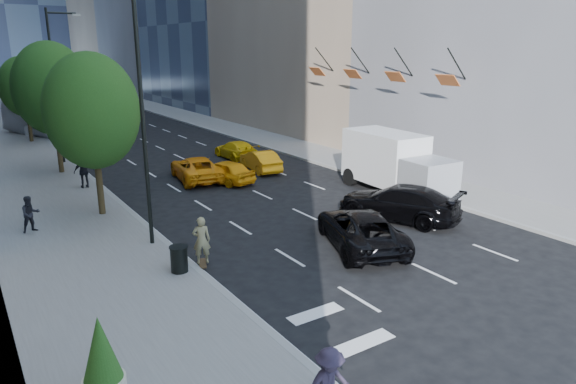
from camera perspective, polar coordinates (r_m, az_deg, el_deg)
ground at (r=21.15m, az=5.87°, el=-5.79°), size 160.00×160.00×0.00m
sidewalk_left at (r=45.95m, az=-28.46°, el=4.30°), size 6.00×120.00×0.15m
sidewalk_right at (r=51.05m, az=-6.74°, el=7.09°), size 4.00×120.00×0.15m
lamp_near at (r=20.24m, az=-15.50°, el=9.74°), size 2.13×0.22×10.00m
lamp_far at (r=37.73m, az=-24.29°, el=11.53°), size 2.13×0.22×10.00m
tree_near at (r=24.90m, az=-20.95°, el=8.37°), size 4.20×4.20×7.46m
tree_mid at (r=34.66m, az=-24.79°, el=10.38°), size 4.50×4.50×7.99m
tree_far at (r=47.57m, az=-27.25°, el=10.36°), size 3.90×3.90×6.92m
traffic_signal at (r=55.61m, az=-27.38°, el=10.49°), size 2.48×0.53×5.20m
facade_flags at (r=34.24m, az=9.59°, el=13.00°), size 1.85×13.30×2.05m
skateboarder at (r=18.98m, az=-9.57°, el=-5.64°), size 0.76×0.63×1.78m
black_sedan_lincoln at (r=20.75m, az=8.07°, el=-4.07°), size 4.36×5.98×1.51m
black_sedan_mercedes at (r=24.28m, az=12.16°, el=-1.14°), size 4.37×6.11×1.64m
taxi_a at (r=30.51m, az=-7.05°, el=2.31°), size 2.68×4.30×1.36m
taxi_b at (r=33.22m, az=-3.09°, el=3.50°), size 1.93×4.20×1.34m
taxi_c at (r=31.37m, az=-10.15°, el=2.60°), size 3.13×5.41×1.42m
taxi_d at (r=37.04m, az=-5.79°, el=4.69°), size 1.91×4.47×1.28m
city_bus at (r=49.73m, az=-24.31°, el=7.51°), size 7.79×12.54×3.47m
box_truck at (r=28.40m, az=11.85°, el=3.09°), size 2.86×6.95×3.26m
pedestrian_a at (r=24.33m, az=-26.71°, el=-2.20°), size 0.87×0.74×1.58m
pedestrian_b at (r=30.73m, az=-21.73°, el=2.14°), size 1.11×0.50×1.86m
trash_can at (r=18.49m, az=-12.00°, el=-7.34°), size 0.60×0.60×0.90m
planter_shrub at (r=12.25m, az=-19.93°, el=-17.64°), size 0.92×0.92×2.22m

